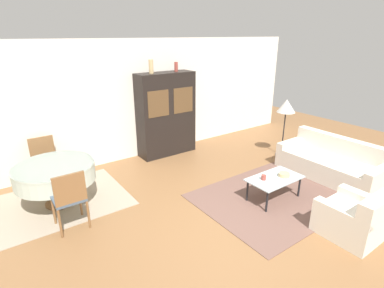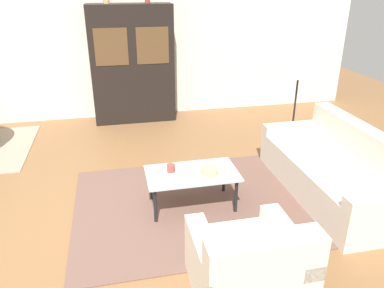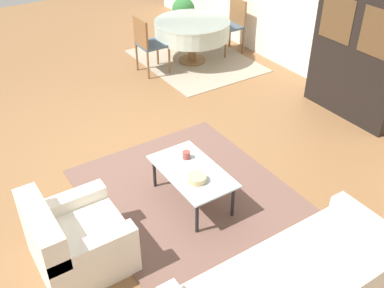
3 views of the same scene
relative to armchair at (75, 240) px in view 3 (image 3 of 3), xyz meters
name	(u,v)px [view 3 (image 3 of 3)]	position (x,y,z in m)	size (l,w,h in m)	color
ground_plane	(116,156)	(-1.37, 1.02, -0.29)	(14.00, 14.00, 0.00)	brown
wall_back	(336,1)	(-1.37, 4.65, 1.06)	(10.00, 0.06, 2.70)	silver
area_rug	(195,200)	(-0.13, 1.38, -0.28)	(2.61, 2.07, 0.01)	brown
dining_rug	(195,60)	(-3.28, 3.47, -0.28)	(2.21, 1.74, 0.01)	gray
armchair	(75,240)	(0.00, 0.00, 0.00)	(0.83, 0.80, 0.75)	silver
coffee_table	(192,173)	(-0.15, 1.36, 0.09)	(0.98, 0.56, 0.41)	black
display_cabinet	(364,48)	(-0.54, 4.36, 0.70)	(1.38, 0.49, 1.96)	black
dining_table	(192,29)	(-3.30, 3.41, 0.31)	(1.30, 1.30, 0.73)	brown
dining_chair_near	(148,42)	(-3.30, 2.54, 0.27)	(0.44, 0.44, 0.94)	brown
dining_chair_far	(232,22)	(-3.30, 4.28, 0.27)	(0.44, 0.44, 0.94)	brown
cup	(186,155)	(-0.37, 1.43, 0.17)	(0.09, 0.09, 0.09)	#9E4238
bowl	(197,178)	(0.03, 1.31, 0.16)	(0.20, 0.20, 0.07)	tan
potted_plant	(183,13)	(-4.72, 4.13, 0.08)	(0.46, 0.46, 0.67)	beige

